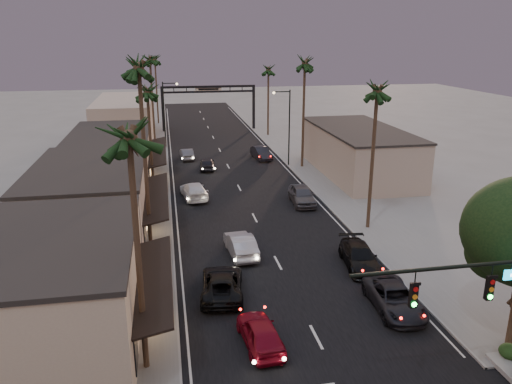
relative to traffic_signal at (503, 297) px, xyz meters
name	(u,v)px	position (x,y,z in m)	size (l,w,h in m)	color
ground	(235,180)	(-5.69, 36.00, -5.08)	(200.00, 200.00, 0.00)	slate
road	(229,168)	(-5.69, 41.00, -5.08)	(14.00, 120.00, 0.02)	black
sidewalk_left	(148,158)	(-15.19, 48.00, -5.02)	(5.00, 92.00, 0.12)	slate
sidewalk_right	(293,152)	(3.81, 48.00, -5.02)	(5.00, 92.00, 0.12)	slate
storefront_near	(54,293)	(-18.69, 8.00, -2.33)	(8.00, 12.00, 5.50)	tan
storefront_mid	(91,204)	(-18.69, 22.00, -2.33)	(8.00, 14.00, 5.50)	#A69485
storefront_far	(111,158)	(-18.69, 38.00, -2.58)	(8.00, 16.00, 5.00)	tan
storefront_dist	(125,119)	(-18.69, 61.00, -2.08)	(8.00, 20.00, 6.00)	#A69485
building_right	(359,152)	(8.31, 36.00, -2.58)	(8.00, 18.00, 5.00)	#A69485
traffic_signal	(503,297)	(0.00, 0.00, 0.00)	(8.51, 0.22, 7.80)	black
arch	(209,97)	(-5.69, 66.00, 0.45)	(15.20, 0.40, 7.27)	black
streetlight_right	(287,122)	(1.23, 41.00, 0.25)	(2.13, 0.30, 9.00)	black
streetlight_left	(166,109)	(-12.61, 54.00, 0.25)	(2.13, 0.30, 9.00)	black
palm_la	(128,127)	(-14.29, 5.00, 6.36)	(3.20, 3.20, 13.20)	#38281C
palm_lb	(138,61)	(-14.29, 18.00, 8.30)	(3.20, 3.20, 15.20)	#38281C
palm_lc	(147,87)	(-14.29, 32.00, 5.39)	(3.20, 3.20, 12.20)	#38281C
palm_ld	(150,57)	(-14.29, 51.00, 7.33)	(3.20, 3.20, 14.20)	#38281C
palm_ra	(378,85)	(2.91, 20.00, 6.36)	(3.20, 3.20, 13.20)	#38281C
palm_rb	(305,59)	(2.91, 40.00, 7.33)	(3.20, 3.20, 14.20)	#38281C
palm_rc	(268,67)	(2.91, 60.00, 5.39)	(3.20, 3.20, 12.20)	#38281C
palm_far	(155,57)	(-13.99, 74.00, 6.36)	(3.20, 3.20, 13.20)	#38281C
oncoming_red	(260,333)	(-8.68, 5.83, -4.35)	(1.73, 4.31, 1.47)	maroon
oncoming_pickup	(222,284)	(-9.97, 11.33, -4.35)	(2.43, 5.28, 1.47)	black
oncoming_silver	(241,244)	(-8.00, 16.83, -4.30)	(1.66, 4.75, 1.57)	#A3A3A8
oncoming_white	(194,191)	(-10.45, 30.47, -4.33)	(2.12, 5.20, 1.51)	silver
oncoming_dgrey	(207,164)	(-8.28, 40.95, -4.38)	(1.65, 4.11, 1.40)	black
oncoming_grey_far	(187,154)	(-10.35, 46.45, -4.40)	(1.44, 4.14, 1.36)	#535459
curbside_near	(394,298)	(-0.53, 7.83, -4.36)	(2.38, 5.17, 1.44)	black
curbside_black	(360,257)	(-0.40, 13.45, -4.34)	(2.07, 5.10, 1.48)	black
curbside_grey	(302,195)	(-0.69, 26.98, -4.24)	(2.00, 4.96, 1.69)	#424246
curbside_far	(261,153)	(-1.08, 44.90, -4.30)	(1.65, 4.74, 1.56)	black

